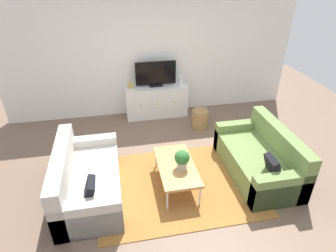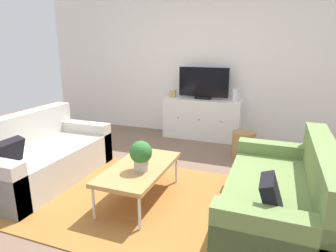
{
  "view_description": "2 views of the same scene",
  "coord_description": "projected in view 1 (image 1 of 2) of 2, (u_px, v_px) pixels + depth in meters",
  "views": [
    {
      "loc": [
        -0.84,
        -3.57,
        3.16
      ],
      "look_at": [
        0.0,
        0.66,
        0.63
      ],
      "focal_mm": 30.79,
      "sensor_mm": 36.0,
      "label": 1
    },
    {
      "loc": [
        1.26,
        -2.69,
        1.62
      ],
      "look_at": [
        0.0,
        0.66,
        0.63
      ],
      "focal_mm": 30.99,
      "sensor_mm": 36.0,
      "label": 2
    }
  ],
  "objects": [
    {
      "name": "couch_right_side",
      "position": [
        262.0,
        159.0,
        4.77
      ],
      "size": [
        0.89,
        1.69,
        0.81
      ],
      "color": "olive",
      "rests_on": "ground_plane"
    },
    {
      "name": "mantel_clock",
      "position": [
        130.0,
        85.0,
        6.2
      ],
      "size": [
        0.11,
        0.07,
        0.13
      ],
      "primitive_type": "cube",
      "color": "tan",
      "rests_on": "tv_console"
    },
    {
      "name": "flat_screen_tv",
      "position": [
        156.0,
        74.0,
        6.21
      ],
      "size": [
        0.88,
        0.16,
        0.55
      ],
      "color": "black",
      "rests_on": "tv_console"
    },
    {
      "name": "ground_plane",
      "position": [
        176.0,
        179.0,
        4.76
      ],
      "size": [
        10.0,
        10.0,
        0.0
      ],
      "primitive_type": "plane",
      "color": "brown"
    },
    {
      "name": "area_rug",
      "position": [
        178.0,
        184.0,
        4.63
      ],
      "size": [
        2.5,
        1.9,
        0.01
      ],
      "primitive_type": "cube",
      "color": "#9E662D",
      "rests_on": "ground_plane"
    },
    {
      "name": "coffee_table",
      "position": [
        176.0,
        166.0,
        4.46
      ],
      "size": [
        0.56,
        1.09,
        0.39
      ],
      "color": "#B7844C",
      "rests_on": "ground_plane"
    },
    {
      "name": "couch_left_side",
      "position": [
        84.0,
        181.0,
        4.29
      ],
      "size": [
        0.89,
        1.69,
        0.81
      ],
      "color": "beige",
      "rests_on": "ground_plane"
    },
    {
      "name": "potted_plant",
      "position": [
        182.0,
        159.0,
        4.29
      ],
      "size": [
        0.23,
        0.23,
        0.31
      ],
      "color": "#B7B2A8",
      "rests_on": "coffee_table"
    },
    {
      "name": "glass_vase",
      "position": [
        181.0,
        80.0,
        6.37
      ],
      "size": [
        0.11,
        0.11,
        0.2
      ],
      "primitive_type": "cylinder",
      "color": "silver",
      "rests_on": "tv_console"
    },
    {
      "name": "wall_back",
      "position": [
        151.0,
        54.0,
        6.23
      ],
      "size": [
        6.4,
        0.12,
        2.7
      ],
      "primitive_type": "cube",
      "color": "white",
      "rests_on": "ground_plane"
    },
    {
      "name": "wicker_basket",
      "position": [
        200.0,
        119.0,
        6.12
      ],
      "size": [
        0.34,
        0.34,
        0.4
      ],
      "primitive_type": "cylinder",
      "color": "#9E7547",
      "rests_on": "ground_plane"
    },
    {
      "name": "tv_console",
      "position": [
        156.0,
        101.0,
        6.51
      ],
      "size": [
        1.36,
        0.47,
        0.71
      ],
      "color": "white",
      "rests_on": "ground_plane"
    }
  ]
}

